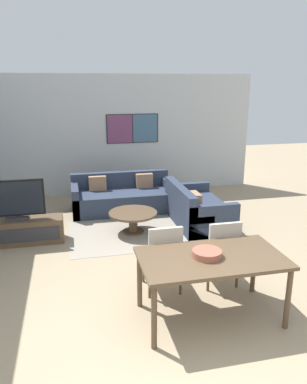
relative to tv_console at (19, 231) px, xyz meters
name	(u,v)px	position (x,y,z in m)	size (l,w,h in m)	color
ground_plane	(201,363)	(2.01, -3.34, -0.21)	(24.00, 24.00, 0.00)	#9E896B
wall_back	(116,135)	(2.02, 2.72, 1.19)	(6.73, 0.09, 2.80)	silver
area_rug	(133,232)	(1.94, 0.05, -0.21)	(2.28, 1.75, 0.01)	gray
tv_console	(19,231)	(0.00, 0.00, 0.00)	(1.46, 0.41, 0.42)	brown
television	(15,201)	(0.00, 0.00, 0.54)	(0.92, 0.20, 0.67)	#2D2D33
sofa_main	(122,197)	(1.94, 1.36, 0.05)	(2.10, 0.92, 0.75)	#2D384C
sofa_side	(195,210)	(3.17, 0.23, 0.05)	(0.92, 1.61, 0.75)	#2D384C
coffee_table	(133,217)	(1.94, 0.05, 0.08)	(0.86, 0.86, 0.38)	brown
dining_table	(211,263)	(2.36, -2.65, 0.47)	(1.60, 0.89, 0.76)	brown
dining_chair_left	(163,254)	(1.98, -1.99, 0.31)	(0.46, 0.46, 0.92)	#B2A899
dining_chair_centre	(220,248)	(2.74, -2.00, 0.31)	(0.46, 0.46, 0.92)	#B2A899
fruit_bowl	(207,253)	(2.31, -2.64, 0.59)	(0.33, 0.33, 0.08)	#995642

